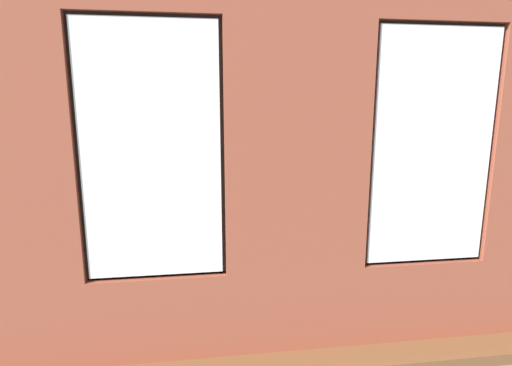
{
  "coord_description": "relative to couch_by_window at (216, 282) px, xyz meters",
  "views": [
    {
      "loc": [
        0.76,
        5.9,
        2.07
      ],
      "look_at": [
        -0.01,
        0.4,
        0.96
      ],
      "focal_mm": 28.0,
      "sensor_mm": 36.0,
      "label": 1
    }
  ],
  "objects": [
    {
      "name": "tv_flatscreen",
      "position": [
        2.05,
        -2.77,
        0.45
      ],
      "size": [
        0.94,
        0.2,
        0.65
      ],
      "color": "black",
      "rests_on": "media_console"
    },
    {
      "name": "remote_silver",
      "position": [
        -1.08,
        -2.49,
        0.11
      ],
      "size": [
        0.17,
        0.05,
        0.02
      ],
      "primitive_type": "cube",
      "rotation": [
        0.0,
        0.0,
        1.58
      ],
      "color": "#B2B2B7",
      "rests_on": "coffee_table"
    },
    {
      "name": "couch_left",
      "position": [
        -2.99,
        -1.73,
        0.0
      ],
      "size": [
        0.98,
        1.79,
        0.8
      ],
      "rotation": [
        0.0,
        0.0,
        1.63
      ],
      "color": "black",
      "rests_on": "ground_plane"
    },
    {
      "name": "couch_by_window",
      "position": [
        0.0,
        0.0,
        0.0
      ],
      "size": [
        1.81,
        0.87,
        0.8
      ],
      "color": "black",
      "rests_on": "ground_plane"
    },
    {
      "name": "candle_jar",
      "position": [
        -0.67,
        -2.35,
        0.16
      ],
      "size": [
        0.08,
        0.08,
        0.11
      ],
      "primitive_type": "cylinder",
      "color": "#B7333D",
      "rests_on": "coffee_table"
    },
    {
      "name": "cup_ceramic",
      "position": [
        -0.78,
        -2.23,
        0.15
      ],
      "size": [
        0.08,
        0.08,
        0.1
      ],
      "primitive_type": "cylinder",
      "color": "silver",
      "rests_on": "coffee_table"
    },
    {
      "name": "ground_plane",
      "position": [
        -0.65,
        -2.19,
        -0.38
      ],
      "size": [
        6.68,
        6.43,
        0.1
      ],
      "primitive_type": "cube",
      "color": "brown"
    },
    {
      "name": "white_wall_right",
      "position": [
        2.35,
        -1.99,
        1.29
      ],
      "size": [
        0.1,
        5.43,
        3.25
      ],
      "primitive_type": "cube",
      "color": "white",
      "rests_on": "ground_plane"
    },
    {
      "name": "remote_gray",
      "position": [
        -0.48,
        -2.45,
        0.11
      ],
      "size": [
        0.15,
        0.16,
        0.02
      ],
      "primitive_type": "cube",
      "rotation": [
        0.0,
        0.0,
        0.67
      ],
      "color": "#59595B",
      "rests_on": "coffee_table"
    },
    {
      "name": "coffee_table",
      "position": [
        -0.67,
        -2.35,
        0.05
      ],
      "size": [
        1.5,
        0.79,
        0.43
      ],
      "color": "tan",
      "rests_on": "ground_plane"
    },
    {
      "name": "potted_plant_between_couches",
      "position": [
        -1.36,
        -0.05,
        0.11
      ],
      "size": [
        0.47,
        0.47,
        0.72
      ],
      "color": "#9E5638",
      "rests_on": "ground_plane"
    },
    {
      "name": "potted_plant_mid_room_small",
      "position": [
        -1.7,
        -2.82,
        0.04
      ],
      "size": [
        0.29,
        0.29,
        0.58
      ],
      "color": "#9E5638",
      "rests_on": "ground_plane"
    },
    {
      "name": "potted_plant_corner_far_left",
      "position": [
        -3.13,
        0.1,
        0.2
      ],
      "size": [
        0.76,
        0.75,
        1.09
      ],
      "color": "#9E5638",
      "rests_on": "ground_plane"
    },
    {
      "name": "potted_plant_by_left_couch",
      "position": [
        -2.59,
        -3.05,
        0.14
      ],
      "size": [
        0.39,
        0.39,
        0.68
      ],
      "color": "beige",
      "rests_on": "ground_plane"
    },
    {
      "name": "media_console",
      "position": [
        2.05,
        -2.77,
        -0.11
      ],
      "size": [
        1.13,
        0.42,
        0.45
      ],
      "primitive_type": "cube",
      "color": "black",
      "rests_on": "ground_plane"
    },
    {
      "name": "remote_black",
      "position": [
        -0.22,
        -2.23,
        0.11
      ],
      "size": [
        0.18,
        0.09,
        0.02
      ],
      "primitive_type": "cube",
      "rotation": [
        0.0,
        0.0,
        4.95
      ],
      "color": "black",
      "rests_on": "coffee_table"
    },
    {
      "name": "brick_wall_with_windows",
      "position": [
        -0.65,
        0.65,
        1.27
      ],
      "size": [
        6.08,
        0.3,
        3.25
      ],
      "color": "brown",
      "rests_on": "ground_plane"
    },
    {
      "name": "papasan_chair",
      "position": [
        -0.59,
        -4.36,
        0.11
      ],
      "size": [
        1.11,
        1.11,
        0.69
      ],
      "color": "olive",
      "rests_on": "ground_plane"
    }
  ]
}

